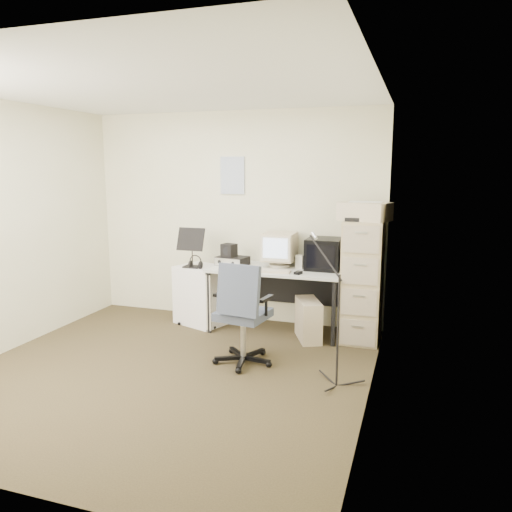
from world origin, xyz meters
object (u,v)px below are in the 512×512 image
(side_cart, at_px, (202,295))
(office_chair, at_px, (243,312))
(desk, at_px, (276,300))
(filing_cabinet, at_px, (363,281))

(side_cart, bearing_deg, office_chair, -28.44)
(desk, xyz_separation_m, office_chair, (-0.04, -1.01, 0.13))
(filing_cabinet, relative_size, desk, 0.87)
(filing_cabinet, distance_m, side_cart, 1.90)
(filing_cabinet, bearing_deg, desk, -178.19)
(filing_cabinet, height_order, side_cart, filing_cabinet)
(filing_cabinet, bearing_deg, office_chair, -133.49)
(desk, height_order, office_chair, office_chair)
(filing_cabinet, relative_size, side_cart, 1.88)
(desk, relative_size, office_chair, 1.50)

